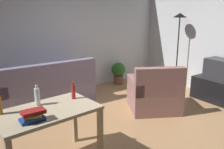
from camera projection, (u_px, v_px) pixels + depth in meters
ground_plane at (124, 124)px, 4.24m from camera, size 5.20×4.40×0.02m
wall_rear at (66, 34)px, 5.63m from camera, size 5.20×0.10×2.70m
wall_right at (220, 35)px, 5.31m from camera, size 0.10×4.40×2.70m
couch at (47, 90)px, 5.00m from camera, size 1.90×0.84×0.92m
tv_stand at (219, 91)px, 5.16m from camera, size 0.44×1.10×0.48m
tv at (221, 70)px, 5.04m from camera, size 0.41×0.60×0.44m
torchiere_lamp at (179, 30)px, 5.77m from camera, size 0.32×0.32×1.81m
desk at (47, 118)px, 2.95m from camera, size 1.26×0.82×0.76m
potted_plant at (118, 72)px, 6.36m from camera, size 0.36×0.36×0.57m
armchair at (155, 95)px, 4.71m from camera, size 1.19×1.16×0.92m
bottle_clear at (37, 96)px, 3.04m from camera, size 0.07×0.07×0.26m
bottle_red at (73, 92)px, 3.26m from camera, size 0.05×0.05×0.23m
book_stack at (33, 116)px, 2.61m from camera, size 0.26×0.19×0.13m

